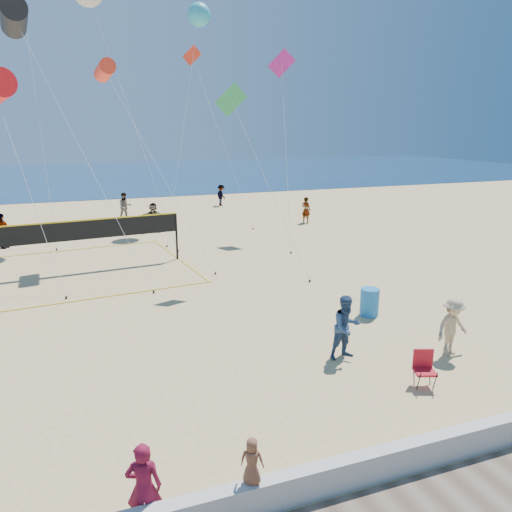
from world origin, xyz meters
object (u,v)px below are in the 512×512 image
object	(u,v)px
trash_barrel	(369,302)
woman	(144,487)
camp_chair	(424,366)
volleyball_net	(85,236)

from	to	relation	value
trash_barrel	woman	bearing A→B (deg)	-141.50
camp_chair	woman	bearing A→B (deg)	-142.73
woman	volleyball_net	world-z (taller)	volleyball_net
woman	trash_barrel	world-z (taller)	woman
woman	camp_chair	world-z (taller)	woman
camp_chair	volleyball_net	distance (m)	16.07
camp_chair	trash_barrel	world-z (taller)	trash_barrel
trash_barrel	camp_chair	bearing A→B (deg)	-106.96
woman	trash_barrel	distance (m)	11.17
trash_barrel	volleyball_net	bearing A→B (deg)	133.37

